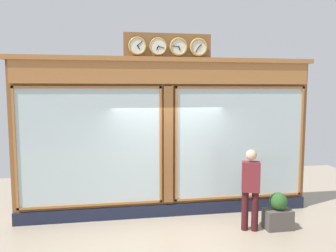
# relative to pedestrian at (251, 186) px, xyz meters

# --- Properties ---
(shop_facade) EXTENTS (6.87, 0.42, 4.12)m
(shop_facade) POSITION_rel_pedestrian_xyz_m (1.53, -1.19, 0.89)
(shop_facade) COLOR brown
(shop_facade) RESTS_ON ground_plane
(pedestrian) EXTENTS (0.41, 0.33, 1.69)m
(pedestrian) POSITION_rel_pedestrian_xyz_m (0.00, 0.00, 0.00)
(pedestrian) COLOR #3A1316
(pedestrian) RESTS_ON ground_plane
(planter_box) EXTENTS (0.56, 0.36, 0.41)m
(planter_box) POSITION_rel_pedestrian_xyz_m (-0.61, 0.03, -0.72)
(planter_box) COLOR #4C4742
(planter_box) RESTS_ON ground_plane
(planter_shrub) EXTENTS (0.36, 0.36, 0.36)m
(planter_shrub) POSITION_rel_pedestrian_xyz_m (-0.61, 0.03, -0.34)
(planter_shrub) COLOR #285623
(planter_shrub) RESTS_ON planter_box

